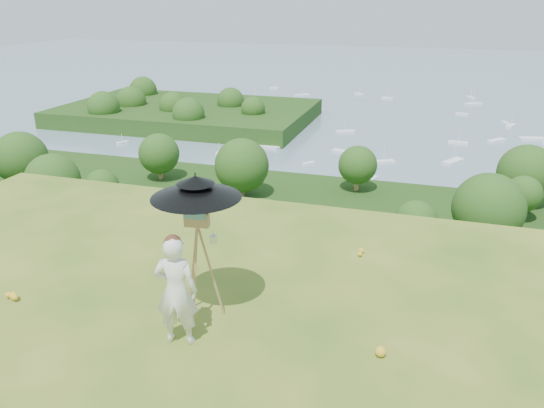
% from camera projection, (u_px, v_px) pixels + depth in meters
% --- Properties ---
extents(forest_slope, '(140.00, 56.00, 22.00)m').
position_uv_depth(forest_slope, '(367.00, 397.00, 47.12)').
color(forest_slope, '#1B380F').
rests_on(forest_slope, bay_water).
extents(shoreline_tier, '(170.00, 28.00, 8.00)m').
position_uv_depth(shoreline_tier, '(397.00, 265.00, 85.28)').
color(shoreline_tier, '#6A6454').
rests_on(shoreline_tier, bay_water).
extents(bay_water, '(700.00, 700.00, 0.00)m').
position_uv_depth(bay_water, '(429.00, 91.00, 231.50)').
color(bay_water, '#708FA0').
rests_on(bay_water, ground).
extents(peninsula, '(90.00, 60.00, 12.00)m').
position_uv_depth(peninsula, '(187.00, 106.00, 174.48)').
color(peninsula, '#1B380F').
rests_on(peninsula, bay_water).
extents(slope_trees, '(110.00, 50.00, 6.00)m').
position_uv_depth(slope_trees, '(379.00, 257.00, 42.03)').
color(slope_trees, '#224514').
rests_on(slope_trees, forest_slope).
extents(harbor_town, '(110.00, 22.00, 5.00)m').
position_uv_depth(harbor_town, '(401.00, 228.00, 82.92)').
color(harbor_town, silver).
rests_on(harbor_town, shoreline_tier).
extents(moored_boats, '(140.00, 140.00, 0.70)m').
position_uv_depth(moored_boats, '(380.00, 128.00, 164.43)').
color(moored_boats, white).
rests_on(moored_boats, bay_water).
extents(painter, '(0.60, 0.45, 1.50)m').
position_uv_depth(painter, '(176.00, 291.00, 6.63)').
color(painter, silver).
rests_on(painter, ground).
extents(field_easel, '(0.73, 0.73, 1.72)m').
position_uv_depth(field_easel, '(199.00, 262.00, 7.12)').
color(field_easel, '#9E7942').
rests_on(field_easel, ground).
extents(sun_umbrella, '(1.35, 1.35, 0.69)m').
position_uv_depth(sun_umbrella, '(196.00, 198.00, 6.82)').
color(sun_umbrella, black).
rests_on(sun_umbrella, field_easel).
extents(painter_cap, '(0.26, 0.29, 0.10)m').
position_uv_depth(painter_cap, '(172.00, 240.00, 6.37)').
color(painter_cap, '#BD6773').
rests_on(painter_cap, painter).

